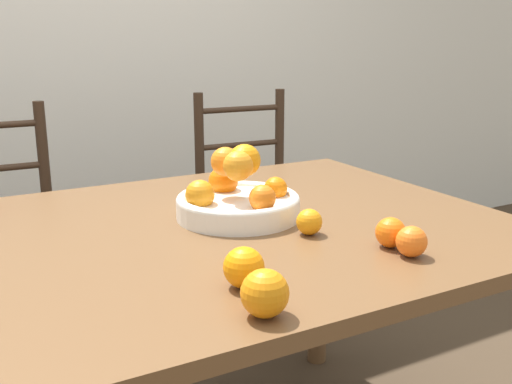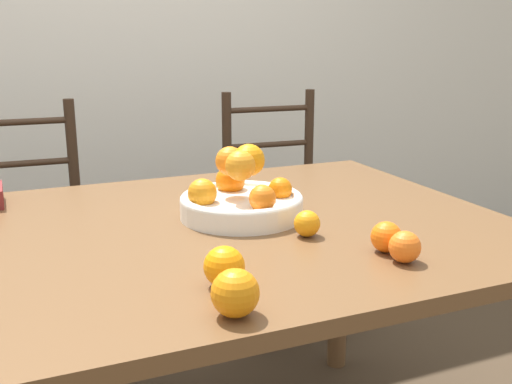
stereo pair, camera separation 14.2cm
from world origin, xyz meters
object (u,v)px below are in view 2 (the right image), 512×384
orange_loose_4 (224,267)px  orange_loose_3 (386,237)px  orange_loose_2 (235,293)px  chair_left (28,252)px  chair_right (280,219)px  orange_loose_1 (405,247)px  orange_loose_0 (307,224)px  fruit_bowl (241,196)px

orange_loose_4 → orange_loose_3: bearing=5.3°
orange_loose_2 → chair_left: size_ratio=0.08×
chair_right → orange_loose_3: bearing=-101.8°
orange_loose_1 → orange_loose_4: (-0.38, 0.03, 0.01)m
orange_loose_1 → orange_loose_4: orange_loose_4 is taller
orange_loose_2 → orange_loose_4: bearing=78.4°
orange_loose_3 → orange_loose_0: bearing=124.9°
orange_loose_4 → chair_right: 1.45m
orange_loose_3 → chair_left: (-0.69, 1.19, -0.34)m
orange_loose_2 → orange_loose_3: (0.40, 0.16, -0.01)m
fruit_bowl → chair_right: size_ratio=0.31×
fruit_bowl → orange_loose_0: 0.22m
orange_loose_0 → orange_loose_3: bearing=-55.1°
orange_loose_0 → orange_loose_2: size_ratio=0.75×
orange_loose_4 → orange_loose_0: bearing=35.1°
fruit_bowl → chair_left: size_ratio=0.31×
fruit_bowl → orange_loose_2: 0.56m
orange_loose_0 → chair_left: bearing=119.4°
orange_loose_0 → orange_loose_2: (-0.30, -0.31, 0.01)m
orange_loose_0 → orange_loose_2: orange_loose_2 is taller
orange_loose_0 → chair_right: (0.42, 1.04, -0.34)m
orange_loose_3 → chair_left: 1.42m
fruit_bowl → orange_loose_0: fruit_bowl is taller
orange_loose_0 → chair_right: bearing=67.8°
orange_loose_1 → orange_loose_3: same height
orange_loose_1 → orange_loose_2: 0.41m
fruit_bowl → chair_right: 1.04m
orange_loose_3 → orange_loose_4: size_ratio=0.87×
orange_loose_0 → chair_right: chair_right is taller
fruit_bowl → orange_loose_1: fruit_bowl is taller
orange_loose_3 → chair_right: size_ratio=0.07×
orange_loose_4 → chair_left: (-0.31, 1.23, -0.35)m
orange_loose_1 → chair_left: bearing=118.8°
orange_loose_0 → chair_left: 1.24m
orange_loose_4 → chair_right: size_ratio=0.08×
orange_loose_4 → chair_right: bearing=60.5°
chair_left → chair_right: 1.01m
orange_loose_1 → orange_loose_3: 0.07m
orange_loose_1 → chair_right: chair_right is taller
orange_loose_0 → orange_loose_1: bearing=-64.0°
orange_loose_4 → chair_left: 1.31m
orange_loose_3 → orange_loose_2: bearing=-158.9°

